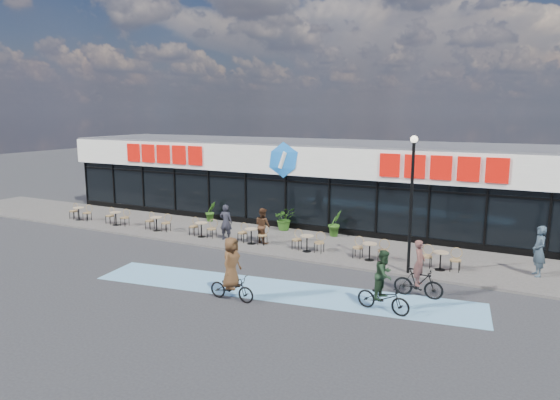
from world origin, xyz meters
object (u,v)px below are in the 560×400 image
Objects in this scene: lamp_post at (412,193)px; cyclist_b at (419,277)px; bistro_set_0 at (80,212)px; pedestrian_a at (539,251)px; patron_left at (226,222)px; potted_plant_right at (285,219)px; potted_plant_mid at (335,223)px; cyclist_a at (384,288)px; patron_right at (263,226)px; potted_plant_left at (211,211)px.

lamp_post is 2.64× the size of cyclist_b.
bistro_set_0 is 0.79× the size of pedestrian_a.
cyclist_b is (20.05, -3.23, 0.16)m from bistro_set_0.
patron_left is at bearing 173.55° from lamp_post.
potted_plant_right is at bearing -121.67° from pedestrian_a.
potted_plant_mid is 0.65× the size of cyclist_a.
potted_plant_mid is at bearing 0.20° from potted_plant_right.
lamp_post is at bearing -3.06° from bistro_set_0.
cyclist_b is at bearing -9.14° from bistro_set_0.
pedestrian_a is at bearing 174.38° from patron_left.
patron_right is at bearing -179.74° from patron_left.
patron_left is at bearing 0.02° from bistro_set_0.
cyclist_b is (0.72, 1.78, -0.06)m from cyclist_a.
cyclist_b is at bearing -179.01° from patron_right.
pedestrian_a reaches higher than cyclist_b.
lamp_post is 4.69m from cyclist_a.
potted_plant_right is 0.63× the size of pedestrian_a.
pedestrian_a is (11.71, 0.55, 0.13)m from patron_right.
cyclist_b is (5.50, -6.39, -0.04)m from potted_plant_mid.
cyclist_b is at bearing -68.89° from lamp_post.
potted_plant_right is (4.73, -0.00, 0.05)m from potted_plant_left.
pedestrian_a is 7.32m from cyclist_a.
pedestrian_a reaches higher than potted_plant_right.
patron_right is at bearing -108.20° from pedestrian_a.
potted_plant_mid is 0.78× the size of patron_right.
bistro_set_0 is 0.87× the size of patron_left.
potted_plant_right is 12.19m from pedestrian_a.
pedestrian_a is (4.47, 1.89, -2.17)m from lamp_post.
cyclist_b reaches higher than patron_right.
bistro_set_0 is 23.70m from pedestrian_a.
bistro_set_0 is 0.76× the size of cyclist_b.
potted_plant_left is (6.98, 3.15, 0.11)m from bistro_set_0.
patron_left is (-9.12, 1.03, -2.27)m from lamp_post.
potted_plant_right is at bearing -179.80° from potted_plant_mid.
cyclist_b is (8.08, -3.55, -0.23)m from patron_right.
patron_left is (-1.62, -3.15, 0.27)m from potted_plant_right.
potted_plant_mid is 1.08× the size of potted_plant_right.
potted_plant_right is at bearing 150.87° from lamp_post.
lamp_post is 3.46× the size of bistro_set_0.
bistro_set_0 is 20.31m from cyclist_b.
pedestrian_a reaches higher than patron_left.
patron_left is 0.87× the size of cyclist_a.
potted_plant_left is 0.58× the size of pedestrian_a.
patron_left reaches higher than potted_plant_left.
bistro_set_0 is at bearing -108.78° from pedestrian_a.
cyclist_a is at bearing -14.53° from bistro_set_0.
cyclist_a is (19.33, -5.01, 0.23)m from bistro_set_0.
cyclist_a is at bearing -112.01° from cyclist_b.
potted_plant_left is 14.55m from cyclist_b.
bistro_set_0 is 7.66m from potted_plant_left.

